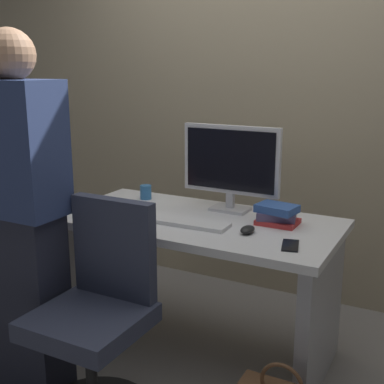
{
  "coord_description": "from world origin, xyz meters",
  "views": [
    {
      "loc": [
        1.14,
        -2.2,
        1.48
      ],
      "look_at": [
        0.0,
        -0.05,
        0.88
      ],
      "focal_mm": 47.63,
      "sensor_mm": 36.0,
      "label": 1
    }
  ],
  "objects_px": {
    "desk": "(197,260)",
    "person_at_desk": "(22,215)",
    "keyboard": "(187,222)",
    "book_stack": "(277,215)",
    "cell_phone": "(290,245)",
    "monitor": "(231,163)",
    "mouse": "(248,230)",
    "cup_near_keyboard": "(111,209)",
    "office_chair": "(98,323)",
    "cup_by_monitor": "(146,192)"
  },
  "relations": [
    {
      "from": "cup_by_monitor",
      "to": "cup_near_keyboard",
      "type": "bearing_deg",
      "value": -82.46
    },
    {
      "from": "desk",
      "to": "cup_near_keyboard",
      "type": "xyz_separation_m",
      "value": [
        -0.39,
        -0.2,
        0.27
      ]
    },
    {
      "from": "desk",
      "to": "monitor",
      "type": "xyz_separation_m",
      "value": [
        0.09,
        0.22,
        0.48
      ]
    },
    {
      "from": "cup_by_monitor",
      "to": "book_stack",
      "type": "distance_m",
      "value": 0.84
    },
    {
      "from": "desk",
      "to": "mouse",
      "type": "xyz_separation_m",
      "value": [
        0.32,
        -0.1,
        0.24
      ]
    },
    {
      "from": "mouse",
      "to": "cup_near_keyboard",
      "type": "height_order",
      "value": "cup_near_keyboard"
    },
    {
      "from": "keyboard",
      "to": "desk",
      "type": "bearing_deg",
      "value": 90.36
    },
    {
      "from": "cell_phone",
      "to": "keyboard",
      "type": "bearing_deg",
      "value": 158.47
    },
    {
      "from": "keyboard",
      "to": "cell_phone",
      "type": "height_order",
      "value": "keyboard"
    },
    {
      "from": "keyboard",
      "to": "book_stack",
      "type": "bearing_deg",
      "value": 26.83
    },
    {
      "from": "cup_near_keyboard",
      "to": "cup_by_monitor",
      "type": "xyz_separation_m",
      "value": [
        -0.05,
        0.41,
        -0.01
      ]
    },
    {
      "from": "person_at_desk",
      "to": "cell_phone",
      "type": "xyz_separation_m",
      "value": [
        1.08,
        0.47,
        -0.11
      ]
    },
    {
      "from": "monitor",
      "to": "book_stack",
      "type": "height_order",
      "value": "monitor"
    },
    {
      "from": "person_at_desk",
      "to": "keyboard",
      "type": "xyz_separation_m",
      "value": [
        0.54,
        0.53,
        -0.1
      ]
    },
    {
      "from": "book_stack",
      "to": "keyboard",
      "type": "bearing_deg",
      "value": -151.46
    },
    {
      "from": "office_chair",
      "to": "keyboard",
      "type": "distance_m",
      "value": 0.65
    },
    {
      "from": "office_chair",
      "to": "mouse",
      "type": "height_order",
      "value": "office_chair"
    },
    {
      "from": "desk",
      "to": "keyboard",
      "type": "height_order",
      "value": "keyboard"
    },
    {
      "from": "mouse",
      "to": "cup_near_keyboard",
      "type": "distance_m",
      "value": 0.71
    },
    {
      "from": "cup_near_keyboard",
      "to": "cell_phone",
      "type": "height_order",
      "value": "cup_near_keyboard"
    },
    {
      "from": "person_at_desk",
      "to": "cup_near_keyboard",
      "type": "height_order",
      "value": "person_at_desk"
    },
    {
      "from": "book_stack",
      "to": "cell_phone",
      "type": "relative_size",
      "value": 1.45
    },
    {
      "from": "cup_near_keyboard",
      "to": "cup_by_monitor",
      "type": "height_order",
      "value": "cup_near_keyboard"
    },
    {
      "from": "person_at_desk",
      "to": "book_stack",
      "type": "bearing_deg",
      "value": 38.65
    },
    {
      "from": "desk",
      "to": "keyboard",
      "type": "relative_size",
      "value": 3.33
    },
    {
      "from": "cup_near_keyboard",
      "to": "book_stack",
      "type": "xyz_separation_m",
      "value": [
        0.78,
        0.3,
        0.0
      ]
    },
    {
      "from": "monitor",
      "to": "mouse",
      "type": "height_order",
      "value": "monitor"
    },
    {
      "from": "desk",
      "to": "cup_by_monitor",
      "type": "xyz_separation_m",
      "value": [
        -0.44,
        0.21,
        0.27
      ]
    },
    {
      "from": "mouse",
      "to": "cell_phone",
      "type": "distance_m",
      "value": 0.24
    },
    {
      "from": "monitor",
      "to": "book_stack",
      "type": "xyz_separation_m",
      "value": [
        0.3,
        -0.12,
        -0.21
      ]
    },
    {
      "from": "cup_by_monitor",
      "to": "book_stack",
      "type": "bearing_deg",
      "value": -7.42
    },
    {
      "from": "book_stack",
      "to": "cell_phone",
      "type": "bearing_deg",
      "value": -60.66
    },
    {
      "from": "mouse",
      "to": "cup_by_monitor",
      "type": "bearing_deg",
      "value": 158.09
    },
    {
      "from": "office_chair",
      "to": "monitor",
      "type": "bearing_deg",
      "value": 76.04
    },
    {
      "from": "keyboard",
      "to": "cup_near_keyboard",
      "type": "distance_m",
      "value": 0.4
    },
    {
      "from": "cup_by_monitor",
      "to": "keyboard",
      "type": "bearing_deg",
      "value": -35.52
    },
    {
      "from": "desk",
      "to": "cell_phone",
      "type": "height_order",
      "value": "cell_phone"
    },
    {
      "from": "desk",
      "to": "person_at_desk",
      "type": "height_order",
      "value": "person_at_desk"
    },
    {
      "from": "person_at_desk",
      "to": "book_stack",
      "type": "xyz_separation_m",
      "value": [
        0.93,
        0.74,
        -0.06
      ]
    },
    {
      "from": "desk",
      "to": "book_stack",
      "type": "distance_m",
      "value": 0.49
    },
    {
      "from": "cup_near_keyboard",
      "to": "cup_by_monitor",
      "type": "relative_size",
      "value": 1.15
    },
    {
      "from": "book_stack",
      "to": "monitor",
      "type": "bearing_deg",
      "value": 159.03
    },
    {
      "from": "mouse",
      "to": "cell_phone",
      "type": "relative_size",
      "value": 0.69
    },
    {
      "from": "person_at_desk",
      "to": "keyboard",
      "type": "distance_m",
      "value": 0.77
    },
    {
      "from": "keyboard",
      "to": "cup_near_keyboard",
      "type": "xyz_separation_m",
      "value": [
        -0.39,
        -0.09,
        0.04
      ]
    },
    {
      "from": "cup_by_monitor",
      "to": "mouse",
      "type": "bearing_deg",
      "value": -21.91
    },
    {
      "from": "cup_near_keyboard",
      "to": "cell_phone",
      "type": "distance_m",
      "value": 0.94
    },
    {
      "from": "desk",
      "to": "cell_phone",
      "type": "bearing_deg",
      "value": -17.79
    },
    {
      "from": "monitor",
      "to": "office_chair",
      "type": "bearing_deg",
      "value": -103.96
    },
    {
      "from": "office_chair",
      "to": "keyboard",
      "type": "bearing_deg",
      "value": 76.47
    }
  ]
}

